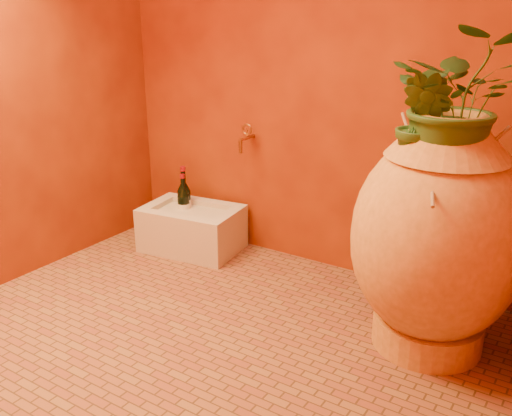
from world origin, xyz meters
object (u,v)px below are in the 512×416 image
Objects in this scene: wall_tap at (246,137)px; wine_bottle_a at (184,206)px; amphora at (438,237)px; stone_basin at (192,229)px; wine_bottle_b at (184,202)px; wine_bottle_c at (184,202)px.

wine_bottle_a is at bearing -158.73° from wall_tap.
stone_basin is (-1.51, 0.25, -0.38)m from amphora.
wine_bottle_b reaches higher than stone_basin.
wall_tap is at bearing 14.53° from wine_bottle_c.
wine_bottle_c is at bearing 168.96° from amphora.
wine_bottle_c is 0.60m from wall_tap.
wine_bottle_c is at bearing 125.07° from wine_bottle_a.
wine_bottle_c is at bearing 148.21° from stone_basin.
wine_bottle_c is (-0.03, 0.04, 0.00)m from wine_bottle_a.
stone_basin is at bearing 170.71° from amphora.
wine_bottle_b is at bearing 169.33° from amphora.
stone_basin is 0.15m from wine_bottle_a.
wine_bottle_a is 1.95× the size of wall_tap.
stone_basin is at bearing -29.33° from wine_bottle_b.
wall_tap is (-1.23, 0.42, 0.19)m from amphora.
wine_bottle_a is 0.97× the size of wine_bottle_c.
amphora reaches higher than wine_bottle_b.
wall_tap is at bearing 31.48° from stone_basin.
amphora is 3.32× the size of wine_bottle_a.
stone_basin is 1.77× the size of wine_bottle_b.
wine_bottle_c reaches higher than stone_basin.
amphora is at bearing -10.67° from wine_bottle_b.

